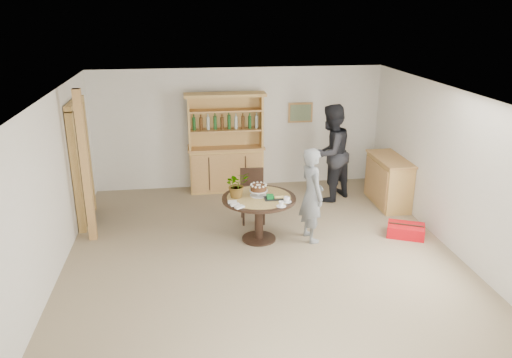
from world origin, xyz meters
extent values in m
plane|color=tan|center=(0.00, 0.00, 0.00)|extent=(7.00, 7.00, 0.00)
cube|color=white|center=(0.00, 3.50, 1.25)|extent=(6.00, 0.04, 2.50)
cube|color=white|center=(0.00, -3.50, 1.25)|extent=(6.00, 0.04, 2.50)
cube|color=white|center=(-3.00, 0.00, 1.25)|extent=(0.04, 7.00, 2.50)
cube|color=white|center=(3.00, 0.00, 1.25)|extent=(0.04, 7.00, 2.50)
cube|color=white|center=(0.00, 0.00, 2.50)|extent=(6.00, 7.00, 0.04)
cube|color=tan|center=(1.30, 3.47, 1.55)|extent=(0.52, 0.03, 0.42)
cube|color=#59724C|center=(1.30, 3.45, 1.55)|extent=(0.44, 0.02, 0.34)
cube|color=black|center=(-2.94, 2.00, 1.05)|extent=(0.10, 0.90, 2.10)
cube|color=tan|center=(-2.92, 1.50, 1.05)|extent=(0.12, 0.10, 2.10)
cube|color=tan|center=(-2.92, 2.50, 1.05)|extent=(0.12, 0.10, 2.10)
cube|color=tan|center=(-2.92, 2.00, 2.13)|extent=(0.12, 1.10, 0.10)
cube|color=tan|center=(-2.70, 1.20, 1.25)|extent=(0.12, 0.12, 2.50)
cube|color=tan|center=(-0.30, 3.24, 0.45)|extent=(1.50, 0.50, 0.90)
cube|color=tan|center=(-0.30, 3.24, 0.92)|extent=(1.56, 0.54, 0.04)
cube|color=tan|center=(-0.30, 3.34, 1.47)|extent=(1.50, 0.04, 1.06)
cube|color=tan|center=(-1.03, 3.19, 1.47)|extent=(0.04, 0.34, 1.06)
cube|color=tan|center=(0.43, 3.19, 1.47)|extent=(0.04, 0.34, 1.06)
cube|color=tan|center=(-0.30, 3.19, 1.30)|extent=(1.44, 0.32, 0.03)
cube|color=tan|center=(-0.30, 3.19, 1.70)|extent=(1.44, 0.32, 0.03)
cube|color=tan|center=(-0.30, 3.19, 2.01)|extent=(1.62, 0.40, 0.06)
cylinder|color=#194C1E|center=(-0.86, 3.19, 1.46)|extent=(0.07, 0.07, 0.28)
cylinder|color=#4C2D14|center=(-0.70, 3.19, 1.46)|extent=(0.07, 0.07, 0.28)
cylinder|color=#B2BFB2|center=(-0.54, 3.19, 1.46)|extent=(0.07, 0.07, 0.28)
cylinder|color=#194C1E|center=(-0.38, 3.19, 1.46)|extent=(0.07, 0.07, 0.28)
cylinder|color=#4C2D14|center=(-0.22, 3.19, 1.46)|extent=(0.07, 0.07, 0.28)
cylinder|color=#B2BFB2|center=(-0.06, 3.19, 1.46)|extent=(0.07, 0.07, 0.28)
cylinder|color=#194C1E|center=(0.10, 3.19, 1.46)|extent=(0.07, 0.07, 0.28)
cylinder|color=#4C2D14|center=(0.26, 3.19, 1.46)|extent=(0.07, 0.07, 0.28)
cube|color=tan|center=(2.74, 2.00, 0.45)|extent=(0.50, 1.20, 0.90)
cube|color=tan|center=(2.74, 2.00, 0.92)|extent=(0.54, 1.26, 0.04)
cylinder|color=black|center=(0.03, 0.80, 0.73)|extent=(1.20, 1.20, 0.04)
cylinder|color=black|center=(0.03, 0.80, 0.36)|extent=(0.14, 0.14, 0.70)
cylinder|color=black|center=(0.03, 0.80, 0.01)|extent=(0.56, 0.56, 0.03)
cylinder|color=tan|center=(0.03, 0.80, 0.76)|extent=(1.04, 1.04, 0.01)
cube|color=black|center=(0.03, 1.55, 0.45)|extent=(0.44, 0.44, 0.04)
cube|color=black|center=(0.04, 1.74, 0.70)|extent=(0.42, 0.05, 0.46)
cube|color=black|center=(0.04, 1.74, 0.92)|extent=(0.42, 0.06, 0.05)
cube|color=black|center=(-0.16, 1.37, 0.22)|extent=(0.03, 0.04, 0.44)
cube|color=black|center=(0.20, 1.36, 0.22)|extent=(0.03, 0.04, 0.44)
cube|color=black|center=(-0.14, 1.73, 0.22)|extent=(0.03, 0.04, 0.44)
cube|color=black|center=(0.22, 1.72, 0.22)|extent=(0.03, 0.04, 0.44)
cylinder|color=white|center=(0.03, 0.85, 0.77)|extent=(0.28, 0.28, 0.01)
cylinder|color=white|center=(0.03, 0.85, 0.81)|extent=(0.05, 0.05, 0.08)
cylinder|color=white|center=(0.03, 0.85, 0.85)|extent=(0.30, 0.30, 0.01)
cylinder|color=#4E2916|center=(0.03, 0.85, 0.90)|extent=(0.26, 0.26, 0.09)
cylinder|color=white|center=(0.03, 0.85, 0.95)|extent=(0.08, 0.08, 0.01)
sphere|color=white|center=(0.15, 0.85, 0.95)|extent=(0.04, 0.04, 0.04)
sphere|color=white|center=(0.13, 0.91, 0.95)|extent=(0.04, 0.04, 0.04)
sphere|color=white|center=(0.09, 0.95, 0.95)|extent=(0.04, 0.04, 0.04)
sphere|color=white|center=(0.03, 0.97, 0.95)|extent=(0.04, 0.04, 0.04)
sphere|color=white|center=(-0.03, 0.95, 0.95)|extent=(0.04, 0.04, 0.04)
sphere|color=white|center=(-0.08, 0.91, 0.95)|extent=(0.04, 0.04, 0.04)
sphere|color=white|center=(-0.09, 0.85, 0.95)|extent=(0.04, 0.04, 0.04)
sphere|color=white|center=(-0.08, 0.79, 0.95)|extent=(0.04, 0.04, 0.04)
sphere|color=white|center=(-0.03, 0.74, 0.95)|extent=(0.04, 0.04, 0.04)
sphere|color=white|center=(0.03, 0.73, 0.95)|extent=(0.04, 0.04, 0.04)
sphere|color=white|center=(0.09, 0.74, 0.95)|extent=(0.04, 0.04, 0.04)
sphere|color=white|center=(0.13, 0.79, 0.95)|extent=(0.04, 0.04, 0.04)
imported|color=#3F7233|center=(-0.32, 0.85, 0.97)|extent=(0.47, 0.44, 0.42)
cube|color=black|center=(0.25, 0.68, 0.77)|extent=(0.30, 0.20, 0.01)
cube|color=#0C7227|center=(0.19, 0.68, 0.80)|extent=(0.10, 0.10, 0.06)
cube|color=#0C7227|center=(0.19, 0.68, 0.83)|extent=(0.11, 0.02, 0.01)
cylinder|color=white|center=(0.43, 0.52, 0.76)|extent=(0.15, 0.15, 0.01)
imported|color=white|center=(0.43, 0.52, 0.81)|extent=(0.10, 0.10, 0.08)
cylinder|color=white|center=(0.31, 0.35, 0.76)|extent=(0.15, 0.15, 0.01)
imported|color=white|center=(0.31, 0.35, 0.81)|extent=(0.08, 0.08, 0.07)
cube|color=white|center=(-0.42, 0.60, 0.78)|extent=(0.14, 0.08, 0.03)
cube|color=white|center=(-0.39, 0.48, 0.78)|extent=(0.16, 0.11, 0.03)
cube|color=white|center=(-0.33, 0.38, 0.78)|extent=(0.16, 0.14, 0.03)
imported|color=slate|center=(0.88, 0.70, 0.79)|extent=(0.47, 0.63, 1.57)
imported|color=black|center=(1.68, 2.42, 0.96)|extent=(1.18, 1.14, 1.91)
cube|color=red|center=(2.50, 0.58, 0.10)|extent=(0.71, 0.62, 0.20)
cube|color=black|center=(2.50, 0.58, 0.20)|extent=(0.52, 0.27, 0.01)
camera|label=1|loc=(-1.07, -6.62, 3.70)|focal=35.00mm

